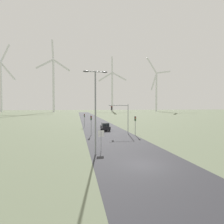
{
  "coord_description": "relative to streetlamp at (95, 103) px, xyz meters",
  "views": [
    {
      "loc": [
        -6.48,
        -16.06,
        5.75
      ],
      "look_at": [
        0.0,
        16.26,
        4.75
      ],
      "focal_mm": 28.0,
      "sensor_mm": 36.0,
      "label": 1
    }
  ],
  "objects": [
    {
      "name": "traffic_light_mast_overhead",
      "position": [
        7.05,
        14.78,
        -1.81
      ],
      "size": [
        4.26,
        0.35,
        6.28
      ],
      "color": "gray",
      "rests_on": "ground"
    },
    {
      "name": "ground_plane",
      "position": [
        4.33,
        -4.75,
        -6.25
      ],
      "size": [
        600.0,
        600.0,
        0.0
      ],
      "primitive_type": "plane",
      "color": "#667056"
    },
    {
      "name": "traffic_light_post_near_right",
      "position": [
        9.32,
        12.55,
        -3.44
      ],
      "size": [
        0.28,
        0.34,
        3.83
      ],
      "color": "gray",
      "rests_on": "ground"
    },
    {
      "name": "traffic_light_post_near_left",
      "position": [
        0.62,
        14.47,
        -3.36
      ],
      "size": [
        0.28,
        0.34,
        3.94
      ],
      "color": "gray",
      "rests_on": "ground"
    },
    {
      "name": "traffic_light_post_mid_left",
      "position": [
        -0.15,
        28.64,
        -3.5
      ],
      "size": [
        0.28,
        0.33,
        3.74
      ],
      "color": "gray",
      "rests_on": "ground"
    },
    {
      "name": "streetlamp",
      "position": [
        0.0,
        0.0,
        0.0
      ],
      "size": [
        2.94,
        0.32,
        10.0
      ],
      "color": "gray",
      "rests_on": "ground"
    },
    {
      "name": "wind_turbine_right",
      "position": [
        95.15,
        182.41,
        23.56
      ],
      "size": [
        36.84,
        9.67,
        65.57
      ],
      "color": "silver",
      "rests_on": "ground"
    },
    {
      "name": "stop_sign_near",
      "position": [
        0.89,
        1.56,
        -4.38
      ],
      "size": [
        0.81,
        0.07,
        2.67
      ],
      "color": "gray",
      "rests_on": "ground"
    },
    {
      "name": "wind_turbine_center",
      "position": [
        41.51,
        195.89,
        23.75
      ],
      "size": [
        33.94,
        12.42,
        68.97
      ],
      "color": "silver",
      "rests_on": "ground"
    },
    {
      "name": "car_approaching",
      "position": [
        4.54,
        20.89,
        -5.33
      ],
      "size": [
        1.92,
        4.15,
        1.83
      ],
      "color": "black",
      "rests_on": "ground"
    },
    {
      "name": "wind_turbine_left",
      "position": [
        -26.09,
        169.96,
        26.82
      ],
      "size": [
        32.98,
        15.64,
        74.98
      ],
      "color": "silver",
      "rests_on": "ground"
    },
    {
      "name": "wind_turbine_far_left",
      "position": [
        -79.31,
        179.67,
        25.38
      ],
      "size": [
        32.59,
        14.85,
        71.77
      ],
      "color": "silver",
      "rests_on": "ground"
    },
    {
      "name": "road_surface",
      "position": [
        4.33,
        43.25,
        -6.24
      ],
      "size": [
        10.0,
        240.0,
        0.01
      ],
      "color": "#2D2D33",
      "rests_on": "ground"
    }
  ]
}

